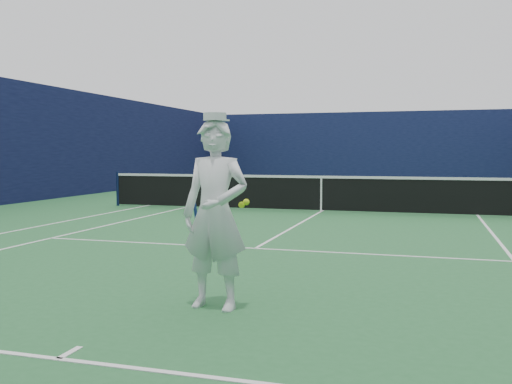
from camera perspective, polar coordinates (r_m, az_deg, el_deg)
ground at (r=16.04m, az=6.53°, el=-1.96°), size 80.00×80.00×0.00m
court_markings at (r=16.04m, az=6.53°, el=-1.95°), size 11.03×23.83×0.01m
windscreen_fence at (r=15.95m, az=6.58°, el=5.20°), size 20.12×36.12×4.00m
tennis_net at (r=15.99m, az=6.54°, el=0.01°), size 12.88×0.09×1.07m
tennis_player at (r=6.03m, az=-4.10°, el=-2.18°), size 0.80×0.55×2.07m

